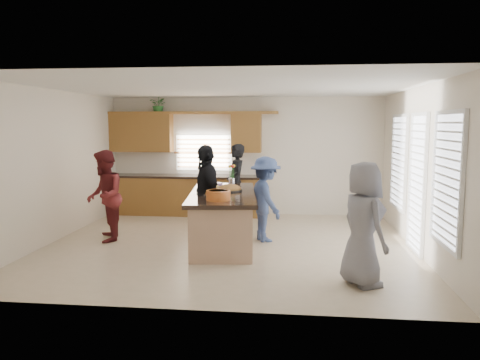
# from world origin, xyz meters

# --- Properties ---
(floor) EXTENTS (6.50, 6.50, 0.00)m
(floor) POSITION_xyz_m (0.00, 0.00, 0.00)
(floor) COLOR beige
(floor) RESTS_ON ground
(room_shell) EXTENTS (6.52, 6.02, 2.81)m
(room_shell) POSITION_xyz_m (0.00, 0.00, 1.90)
(room_shell) COLOR silver
(room_shell) RESTS_ON ground
(back_cabinetry) EXTENTS (4.08, 0.66, 2.46)m
(back_cabinetry) POSITION_xyz_m (-1.47, 2.73, 0.91)
(back_cabinetry) COLOR brown
(back_cabinetry) RESTS_ON ground
(right_wall_glazing) EXTENTS (0.06, 4.00, 2.25)m
(right_wall_glazing) POSITION_xyz_m (3.22, -0.13, 1.34)
(right_wall_glazing) COLOR white
(right_wall_glazing) RESTS_ON ground
(island) EXTENTS (1.45, 2.81, 0.95)m
(island) POSITION_xyz_m (-0.10, 0.04, 0.45)
(island) COLOR tan
(island) RESTS_ON ground
(platter_front) EXTENTS (0.41, 0.41, 0.17)m
(platter_front) POSITION_xyz_m (-0.16, -0.38, 0.98)
(platter_front) COLOR black
(platter_front) RESTS_ON island
(platter_mid) EXTENTS (0.47, 0.47, 0.19)m
(platter_mid) POSITION_xyz_m (-0.01, 0.25, 0.98)
(platter_mid) COLOR black
(platter_mid) RESTS_ON island
(platter_back) EXTENTS (0.35, 0.35, 0.14)m
(platter_back) POSITION_xyz_m (-0.37, 0.41, 0.98)
(platter_back) COLOR black
(platter_back) RESTS_ON island
(salad_bowl) EXTENTS (0.39, 0.39, 0.16)m
(salad_bowl) POSITION_xyz_m (-0.05, -0.83, 1.04)
(salad_bowl) COLOR orange
(salad_bowl) RESTS_ON island
(clear_cup) EXTENTS (0.07, 0.07, 0.10)m
(clear_cup) POSITION_xyz_m (0.27, -0.92, 1.00)
(clear_cup) COLOR white
(clear_cup) RESTS_ON island
(plate_stack) EXTENTS (0.25, 0.25, 0.04)m
(plate_stack) POSITION_xyz_m (-0.38, 1.06, 0.97)
(plate_stack) COLOR #CB99DF
(plate_stack) RESTS_ON island
(flower_vase) EXTENTS (0.14, 0.14, 0.41)m
(flower_vase) POSITION_xyz_m (-0.08, 1.08, 1.16)
(flower_vase) COLOR silver
(flower_vase) RESTS_ON island
(potted_plant) EXTENTS (0.51, 0.48, 0.45)m
(potted_plant) POSITION_xyz_m (-2.05, 2.82, 2.62)
(potted_plant) COLOR #327D32
(potted_plant) RESTS_ON back_cabinetry
(woman_left_back) EXTENTS (0.58, 0.72, 1.74)m
(woman_left_back) POSITION_xyz_m (-0.09, 1.94, 0.87)
(woman_left_back) COLOR black
(woman_left_back) RESTS_ON ground
(woman_left_mid) EXTENTS (0.88, 0.99, 1.70)m
(woman_left_mid) POSITION_xyz_m (-2.31, 0.03, 0.85)
(woman_left_mid) COLOR maroon
(woman_left_mid) RESTS_ON ground
(woman_left_front) EXTENTS (0.87, 1.15, 1.81)m
(woman_left_front) POSITION_xyz_m (-0.37, -0.20, 0.91)
(woman_left_front) COLOR black
(woman_left_front) RESTS_ON ground
(woman_right_back) EXTENTS (0.97, 1.17, 1.58)m
(woman_right_back) POSITION_xyz_m (0.65, 0.37, 0.79)
(woman_right_back) COLOR #354774
(woman_right_back) RESTS_ON ground
(woman_right_front) EXTENTS (0.83, 0.97, 1.68)m
(woman_right_front) POSITION_xyz_m (2.08, -1.90, 0.84)
(woman_right_front) COLOR slate
(woman_right_front) RESTS_ON ground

